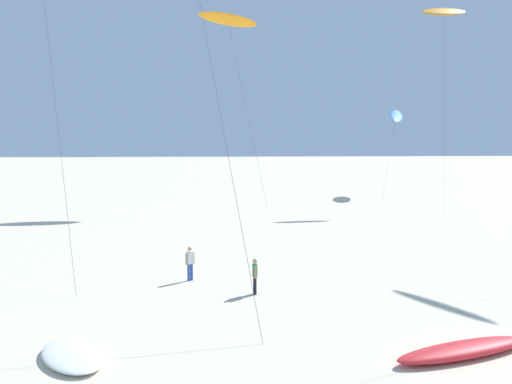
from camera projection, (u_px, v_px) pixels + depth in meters
name	position (u px, v px, depth m)	size (l,w,h in m)	color
flying_kite_1	(396.00, 116.00, 66.31)	(5.69, 11.98, 9.99)	blue
flying_kite_2	(444.00, 12.00, 58.33)	(5.15, 9.20, 19.85)	orange
flying_kite_4	(228.00, 20.00, 56.83)	(6.51, 6.55, 19.07)	orange
grounded_kite_0	(463.00, 350.00, 18.99)	(5.29, 2.80, 0.44)	red
grounded_kite_1	(73.00, 355.00, 18.70)	(3.23, 3.81, 0.29)	white
person_foreground_walker	(255.00, 275.00, 26.03)	(0.22, 0.51, 1.62)	black
person_mid_field	(190.00, 262.00, 28.39)	(0.44, 0.33, 1.69)	#284CA3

